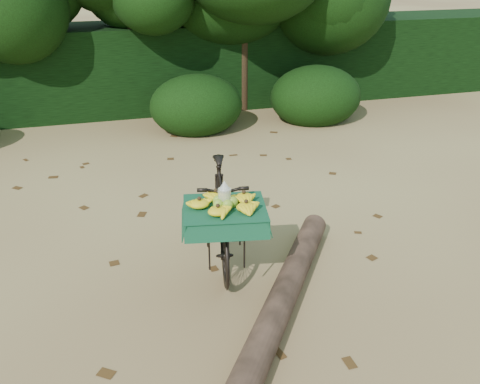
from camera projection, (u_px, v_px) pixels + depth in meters
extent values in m
plane|color=tan|center=(145.00, 254.00, 5.92)|extent=(80.00, 80.00, 0.00)
imported|color=black|center=(221.00, 213.00, 5.64)|extent=(0.84, 1.92, 1.11)
cube|color=black|center=(225.00, 209.00, 4.95)|extent=(0.48, 0.55, 0.03)
cube|color=#15502E|center=(225.00, 208.00, 4.94)|extent=(0.91, 0.80, 0.01)
ellipsoid|color=#80A327|center=(233.00, 202.00, 4.93)|extent=(0.11, 0.09, 0.12)
ellipsoid|color=#80A327|center=(227.00, 199.00, 4.98)|extent=(0.11, 0.09, 0.12)
ellipsoid|color=#80A327|center=(218.00, 201.00, 4.95)|extent=(0.11, 0.09, 0.12)
ellipsoid|color=#80A327|center=(218.00, 204.00, 4.88)|extent=(0.11, 0.09, 0.12)
ellipsoid|color=#80A327|center=(228.00, 205.00, 4.86)|extent=(0.11, 0.09, 0.12)
cylinder|color=#EAE5C6|center=(225.00, 197.00, 4.91)|extent=(0.13, 0.13, 0.17)
cylinder|color=brown|center=(273.00, 319.00, 4.65)|extent=(2.41, 3.27, 0.27)
cube|color=black|center=(109.00, 69.00, 11.02)|extent=(26.00, 1.80, 1.80)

